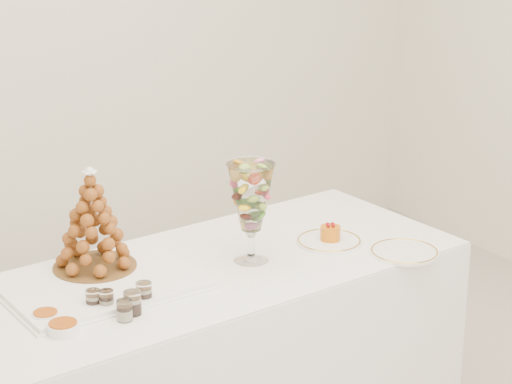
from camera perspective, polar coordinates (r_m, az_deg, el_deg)
buffet_table at (r=3.61m, az=-3.34°, el=-9.83°), size 1.97×0.90×0.73m
lace_tray at (r=3.36m, az=-8.87°, el=-5.14°), size 0.64×0.49×0.02m
macaron_vase at (r=3.44m, az=-0.29°, el=-0.36°), size 0.16×0.16×0.36m
cake_plate at (r=3.68m, az=4.19°, el=-2.84°), size 0.24×0.24×0.01m
spare_plate at (r=3.62m, az=8.48°, el=-3.42°), size 0.25×0.25×0.01m
verrine_a at (r=3.19m, az=-9.28°, el=-6.08°), size 0.06×0.06×0.06m
verrine_b at (r=3.18m, az=-8.54°, el=-6.12°), size 0.06×0.06×0.06m
verrine_c at (r=3.21m, az=-6.42°, el=-5.74°), size 0.06×0.06×0.07m
verrine_d at (r=3.10m, az=-7.52°, el=-6.72°), size 0.06×0.06×0.07m
verrine_e at (r=3.13m, az=-7.07°, el=-6.31°), size 0.07×0.07×0.08m
ramekin_back at (r=3.15m, az=-11.93°, el=-6.98°), size 0.08×0.08×0.03m
ramekin_front at (r=3.06m, az=-10.96°, el=-7.64°), size 0.10×0.10×0.03m
croquembouche at (r=3.39m, az=-9.34°, el=-1.56°), size 0.29×0.29×0.36m
mousse_cake at (r=3.68m, az=4.27°, el=-2.34°), size 0.07×0.07×0.07m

